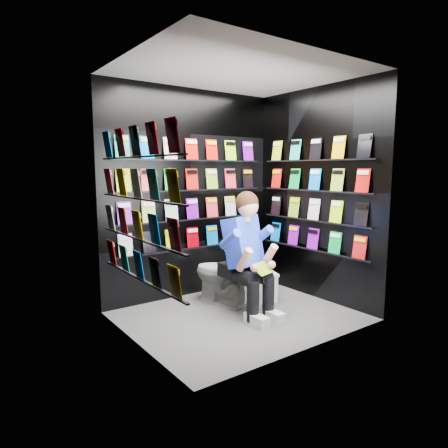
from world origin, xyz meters
TOP-DOWN VIEW (x-y plane):
  - floor at (0.00, 0.00)m, footprint 2.40×2.40m
  - ceiling at (0.00, 0.00)m, footprint 2.40×2.40m
  - wall_back at (0.00, 1.00)m, footprint 2.40×0.04m
  - wall_front at (0.00, -1.00)m, footprint 2.40×0.04m
  - wall_left at (-1.20, 0.00)m, footprint 0.04×2.00m
  - wall_right at (1.20, 0.00)m, footprint 0.04×2.00m
  - comics_back at (0.00, 0.97)m, footprint 2.10×0.06m
  - comics_left at (-1.17, 0.00)m, footprint 0.06×1.70m
  - comics_right at (1.17, 0.00)m, footprint 0.06×1.70m
  - toilet at (0.10, 0.47)m, footprint 0.61×0.84m
  - longbox at (0.61, 0.32)m, footprint 0.37×0.49m
  - longbox_lid at (0.61, 0.32)m, footprint 0.40×0.51m
  - reader at (0.10, 0.09)m, footprint 0.77×0.95m
  - held_comic at (0.10, -0.26)m, footprint 0.28×0.21m

SIDE VIEW (x-z plane):
  - floor at x=0.00m, z-range 0.00..0.00m
  - longbox at x=0.61m, z-range 0.00..0.32m
  - longbox_lid at x=0.61m, z-range 0.32..0.36m
  - toilet at x=0.10m, z-range 0.00..0.73m
  - held_comic at x=0.10m, z-range 0.53..0.63m
  - reader at x=0.10m, z-range 0.04..1.56m
  - wall_back at x=0.00m, z-range 0.00..2.60m
  - wall_front at x=0.00m, z-range 0.00..2.60m
  - wall_left at x=-1.20m, z-range 0.00..2.60m
  - wall_right at x=1.20m, z-range 0.00..2.60m
  - comics_back at x=0.00m, z-range 0.62..1.99m
  - comics_left at x=-1.17m, z-range 0.62..1.99m
  - comics_right at x=1.17m, z-range 0.62..1.99m
  - ceiling at x=0.00m, z-range 2.60..2.60m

